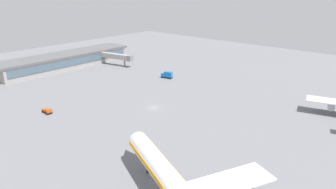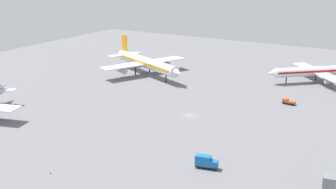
# 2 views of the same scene
# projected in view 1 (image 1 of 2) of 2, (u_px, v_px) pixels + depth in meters

# --- Properties ---
(ground) EXTENTS (288.00, 288.00, 0.00)m
(ground) POSITION_uv_depth(u_px,v_px,m) (153.00, 108.00, 115.22)
(ground) COLOR slate
(terminal_building) EXTENTS (75.89, 16.37, 7.74)m
(terminal_building) POSITION_uv_depth(u_px,v_px,m) (66.00, 60.00, 170.51)
(terminal_building) COLOR #9E9993
(terminal_building) RESTS_ON ground
(catering_truck) EXTENTS (3.15, 5.88, 3.30)m
(catering_truck) POSITION_uv_depth(u_px,v_px,m) (167.00, 75.00, 151.00)
(catering_truck) COLOR black
(catering_truck) RESTS_ON ground
(pushback_tractor) EXTENTS (2.44, 4.51, 1.90)m
(pushback_tractor) POSITION_uv_depth(u_px,v_px,m) (47.00, 111.00, 109.98)
(pushback_tractor) COLOR black
(pushback_tractor) RESTS_ON ground
(jet_bridge) EXTENTS (6.98, 21.33, 6.74)m
(jet_bridge) POSITION_uv_depth(u_px,v_px,m) (117.00, 57.00, 173.78)
(jet_bridge) COLOR #9E9993
(jet_bridge) RESTS_ON ground
(safety_cone_near_gate) EXTENTS (0.44, 0.44, 0.60)m
(safety_cone_near_gate) POSITION_uv_depth(u_px,v_px,m) (246.00, 80.00, 147.92)
(safety_cone_near_gate) COLOR #EA590C
(safety_cone_near_gate) RESTS_ON ground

